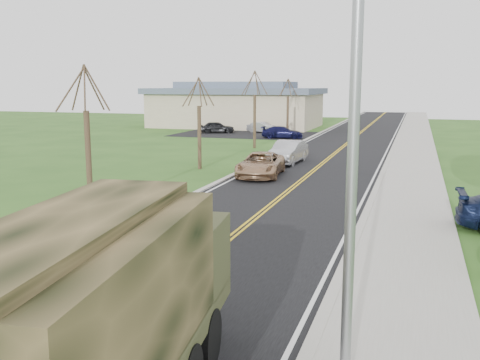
% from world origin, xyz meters
% --- Properties ---
extents(ground, '(160.00, 160.00, 0.00)m').
position_xyz_m(ground, '(0.00, 0.00, 0.00)').
color(ground, '#294D19').
rests_on(ground, ground).
extents(road, '(8.00, 120.00, 0.01)m').
position_xyz_m(road, '(0.00, 40.00, 0.01)').
color(road, black).
rests_on(road, ground).
extents(curb_right, '(0.30, 120.00, 0.12)m').
position_xyz_m(curb_right, '(4.15, 40.00, 0.06)').
color(curb_right, '#9E998E').
rests_on(curb_right, ground).
extents(sidewalk_right, '(3.20, 120.00, 0.10)m').
position_xyz_m(sidewalk_right, '(5.90, 40.00, 0.05)').
color(sidewalk_right, '#9E998E').
rests_on(sidewalk_right, ground).
extents(curb_left, '(0.30, 120.00, 0.10)m').
position_xyz_m(curb_left, '(-4.15, 40.00, 0.05)').
color(curb_left, '#9E998E').
rests_on(curb_left, ground).
extents(street_light, '(1.65, 0.22, 8.00)m').
position_xyz_m(street_light, '(4.90, -0.50, 4.43)').
color(street_light, gray).
rests_on(street_light, ground).
extents(bare_tree_a, '(1.93, 2.26, 6.08)m').
position_xyz_m(bare_tree_a, '(-7.00, 10.00, 2.63)').
color(bare_tree_a, '#38281C').
rests_on(bare_tree_a, ground).
extents(bare_tree_b, '(1.83, 2.14, 5.73)m').
position_xyz_m(bare_tree_b, '(-7.00, 22.00, 2.48)').
color(bare_tree_b, '#38281C').
rests_on(bare_tree_b, ground).
extents(bare_tree_c, '(2.04, 2.39, 6.42)m').
position_xyz_m(bare_tree_c, '(-7.00, 34.00, 2.78)').
color(bare_tree_c, '#38281C').
rests_on(bare_tree_c, ground).
extents(bare_tree_d, '(1.88, 2.20, 5.91)m').
position_xyz_m(bare_tree_d, '(-7.00, 46.00, 2.55)').
color(bare_tree_d, '#38281C').
rests_on(bare_tree_d, ground).
extents(commercial_building, '(25.50, 21.50, 5.65)m').
position_xyz_m(commercial_building, '(-15.98, 55.97, 2.69)').
color(commercial_building, tan).
rests_on(commercial_building, ground).
extents(military_truck, '(3.38, 7.40, 3.56)m').
position_xyz_m(military_truck, '(1.63, -2.65, 2.04)').
color(military_truck, black).
rests_on(military_truck, ground).
extents(suv_champagne, '(2.82, 5.22, 1.39)m').
position_xyz_m(suv_champagne, '(-2.56, 20.50, 0.70)').
color(suv_champagne, '#A37D5C').
rests_on(suv_champagne, ground).
extents(sedan_silver, '(1.95, 4.74, 1.53)m').
position_xyz_m(sedan_silver, '(-2.28, 26.16, 0.76)').
color(sedan_silver, '#B4B4B9').
rests_on(sedan_silver, ground).
extents(lot_car_dark, '(4.10, 2.79, 1.30)m').
position_xyz_m(lot_car_dark, '(-15.02, 46.27, 0.65)').
color(lot_car_dark, black).
rests_on(lot_car_dark, ground).
extents(lot_car_silver, '(3.87, 2.25, 1.21)m').
position_xyz_m(lot_car_silver, '(-10.31, 48.26, 0.60)').
color(lot_car_silver, '#BBBCC1').
rests_on(lot_car_silver, ground).
extents(lot_car_navy, '(4.28, 2.15, 1.19)m').
position_xyz_m(lot_car_navy, '(-6.79, 42.88, 0.60)').
color(lot_car_navy, '#0E0E33').
rests_on(lot_car_navy, ground).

